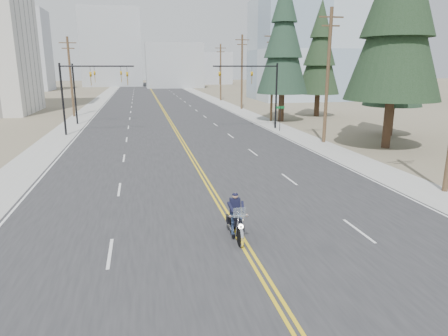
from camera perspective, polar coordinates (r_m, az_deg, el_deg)
name	(u,v)px	position (r m, az deg, el deg)	size (l,w,h in m)	color
ground_plane	(276,298)	(12.51, 7.44, -17.94)	(400.00, 400.00, 0.00)	#776D56
road	(158,102)	(80.30, -9.37, 9.34)	(20.00, 200.00, 0.01)	#303033
sidewalk_left	(97,103)	(80.60, -17.66, 8.89)	(3.00, 200.00, 0.01)	#A5A5A0
sidewalk_right	(216,101)	(81.64, -1.18, 9.60)	(3.00, 200.00, 0.01)	#A5A5A0
traffic_mast_left	(83,85)	(42.31, -19.49, 11.16)	(7.10, 0.26, 7.00)	black
traffic_mast_right	(259,83)	(43.84, 4.97, 11.99)	(7.10, 0.26, 7.00)	black
traffic_mast_far	(89,82)	(50.29, -18.73, 11.52)	(6.10, 0.26, 7.00)	black
street_sign	(280,114)	(42.76, 8.02, 7.63)	(0.90, 0.06, 2.62)	black
utility_pole_b	(328,75)	(36.71, 14.60, 12.79)	(2.20, 0.30, 11.50)	brown
utility_pole_c	(272,74)	(50.61, 6.91, 13.14)	(2.20, 0.30, 11.00)	brown
utility_pole_d	(242,71)	(64.99, 2.57, 13.67)	(2.20, 0.30, 11.50)	brown
utility_pole_e	(221,71)	(81.57, -0.49, 13.63)	(2.20, 0.30, 11.00)	brown
utility_pole_left	(71,76)	(58.63, -21.07, 12.21)	(2.20, 0.30, 10.50)	brown
glass_building	(313,50)	(87.61, 12.63, 16.14)	(24.00, 16.00, 20.00)	#9EB5CC
haze_bldg_a	(22,51)	(128.89, -26.92, 14.73)	(14.00, 12.00, 22.00)	#B7BCC6
haze_bldg_b	(174,66)	(135.45, -7.19, 14.31)	(18.00, 14.00, 14.00)	#ADB2B7
haze_bldg_c	(283,59)	(127.67, 8.39, 15.18)	(16.00, 12.00, 18.00)	#B7BCC6
haze_bldg_d	(112,48)	(150.31, -15.71, 16.19)	(20.00, 15.00, 26.00)	#ADB2B7
haze_bldg_e	(211,68)	(162.50, -1.80, 14.04)	(14.00, 14.00, 12.00)	#B7BCC6
motorcyclist	(236,217)	(15.91, 1.78, -6.95)	(0.97, 2.27, 1.78)	black
conifer_near	(400,2)	(36.12, 23.84, 20.82)	(7.55, 7.55, 19.98)	#382619
conifer_mid	(397,47)	(42.61, 23.52, 15.60)	(5.53, 5.53, 14.76)	#382619
conifer_tall	(284,38)	(50.71, 8.52, 17.83)	(6.22, 6.22, 17.28)	#382619
conifer_far	(320,50)	(56.85, 13.55, 16.01)	(5.69, 5.69, 15.25)	#382619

